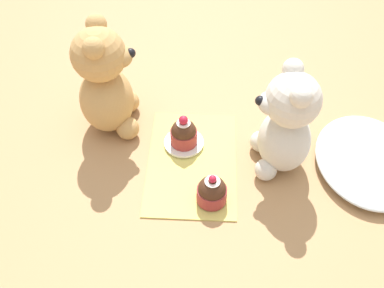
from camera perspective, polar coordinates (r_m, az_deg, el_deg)
The scene contains 8 objects.
ground_plane at distance 0.91m, azimuth 0.00°, elevation -2.36°, with size 4.00×4.00×0.00m, color tan.
knitted_placemat at distance 0.91m, azimuth 0.00°, elevation -2.24°, with size 0.27×0.18×0.01m, color #E0D166.
tulle_cloth at distance 0.96m, azimuth 21.48°, elevation -1.90°, with size 0.25×0.21×0.03m, color white.
teddy_bear_cream at distance 0.85m, azimuth 11.83°, elevation 2.49°, with size 0.12×0.12×0.23m.
teddy_bear_tan at distance 0.92m, azimuth -10.91°, elevation 7.60°, with size 0.14×0.13×0.25m.
cupcake_near_cream_bear at distance 0.83m, azimuth 2.54°, elevation -6.00°, with size 0.06×0.06×0.07m.
saucer_plate at distance 0.93m, azimuth -1.04°, elevation 0.18°, with size 0.08×0.08×0.01m, color white.
cupcake_near_tan_bear at distance 0.91m, azimuth -1.06°, elevation 1.39°, with size 0.06×0.06×0.07m.
Camera 1 is at (0.58, 0.03, 0.70)m, focal length 42.00 mm.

